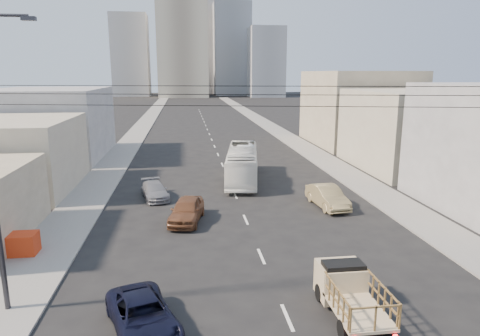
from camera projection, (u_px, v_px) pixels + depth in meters
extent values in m
cube|color=gray|center=(144.00, 125.00, 81.77)|extent=(3.50, 180.00, 0.12)
cube|color=gray|center=(264.00, 123.00, 84.72)|extent=(3.50, 180.00, 0.12)
cube|color=silver|center=(287.00, 317.00, 17.44)|extent=(0.15, 2.00, 0.01)
cube|color=silver|center=(261.00, 256.00, 23.24)|extent=(0.15, 2.00, 0.01)
cube|color=silver|center=(246.00, 220.00, 29.05)|extent=(0.15, 2.00, 0.01)
cube|color=silver|center=(235.00, 195.00, 34.86)|extent=(0.15, 2.00, 0.01)
cube|color=silver|center=(228.00, 178.00, 40.67)|extent=(0.15, 2.00, 0.01)
cube|color=silver|center=(222.00, 165.00, 46.48)|extent=(0.15, 2.00, 0.01)
cube|color=silver|center=(218.00, 154.00, 52.28)|extent=(0.15, 2.00, 0.01)
cube|color=silver|center=(215.00, 146.00, 58.09)|extent=(0.15, 2.00, 0.01)
cube|color=silver|center=(212.00, 140.00, 63.90)|extent=(0.15, 2.00, 0.01)
cube|color=silver|center=(209.00, 134.00, 69.71)|extent=(0.15, 2.00, 0.01)
cube|color=silver|center=(207.00, 129.00, 75.52)|extent=(0.15, 2.00, 0.01)
cube|color=silver|center=(206.00, 125.00, 81.32)|extent=(0.15, 2.00, 0.01)
cube|color=silver|center=(204.00, 122.00, 87.13)|extent=(0.15, 2.00, 0.01)
cube|color=silver|center=(203.00, 119.00, 92.94)|extent=(0.15, 2.00, 0.01)
cube|color=silver|center=(202.00, 116.00, 98.75)|extent=(0.15, 2.00, 0.01)
cube|color=silver|center=(201.00, 114.00, 104.56)|extent=(0.15, 2.00, 0.01)
cube|color=silver|center=(200.00, 112.00, 110.36)|extent=(0.15, 2.00, 0.01)
cube|color=silver|center=(199.00, 110.00, 116.17)|extent=(0.15, 2.00, 0.01)
cube|color=#CCB288|center=(358.00, 311.00, 16.65)|extent=(1.90, 3.00, 0.12)
cube|color=#CCB288|center=(340.00, 281.00, 18.53)|extent=(1.90, 1.60, 1.50)
cube|color=black|center=(343.00, 270.00, 18.16)|extent=(1.70, 0.90, 0.70)
cube|color=#FF0C0C|center=(395.00, 336.00, 15.28)|extent=(0.15, 0.05, 0.12)
cylinder|color=black|center=(320.00, 293.00, 18.65)|extent=(0.25, 0.76, 0.76)
cylinder|color=black|center=(357.00, 290.00, 18.86)|extent=(0.25, 0.76, 0.76)
cylinder|color=black|center=(343.00, 330.00, 15.94)|extent=(0.25, 0.76, 0.76)
cylinder|color=black|center=(387.00, 327.00, 16.15)|extent=(0.25, 0.76, 0.76)
imported|color=black|center=(143.00, 316.00, 16.33)|extent=(3.61, 5.22, 1.33)
imported|color=white|center=(242.00, 164.00, 39.44)|extent=(4.35, 11.53, 3.14)
imported|color=brown|center=(187.00, 210.00, 28.52)|extent=(2.81, 5.00, 1.60)
imported|color=#948156|center=(327.00, 197.00, 31.69)|extent=(2.16, 4.95, 1.58)
imported|color=gray|center=(155.00, 191.00, 33.90)|extent=(2.72, 4.66, 1.27)
cube|color=#2D2D33|center=(29.00, 18.00, 15.64)|extent=(0.50, 0.25, 0.15)
cylinder|color=black|center=(297.00, 86.00, 14.93)|extent=(23.01, 5.02, 0.02)
cylinder|color=black|center=(297.00, 95.00, 15.00)|extent=(23.01, 5.02, 0.02)
cylinder|color=black|center=(296.00, 106.00, 15.08)|extent=(23.01, 5.02, 0.02)
cube|color=red|center=(21.00, 250.00, 23.27)|extent=(1.80, 1.20, 0.38)
cube|color=red|center=(20.00, 244.00, 23.18)|extent=(1.80, 1.20, 0.38)
cube|color=red|center=(19.00, 237.00, 23.10)|extent=(1.80, 1.20, 0.38)
cube|color=#A79C87|center=(413.00, 130.00, 44.18)|extent=(11.00, 14.00, 8.00)
cube|color=tan|center=(357.00, 108.00, 59.52)|extent=(12.00, 16.00, 10.00)
cube|color=#A79C87|center=(4.00, 156.00, 35.70)|extent=(11.00, 12.00, 6.00)
cube|color=gray|center=(51.00, 123.00, 49.94)|extent=(12.00, 16.00, 8.00)
cube|color=gray|center=(182.00, 22.00, 173.04)|extent=(20.00, 20.00, 60.00)
cube|color=#94989C|center=(232.00, 50.00, 192.49)|extent=(16.00, 16.00, 40.00)
cube|color=#94989C|center=(131.00, 56.00, 182.78)|extent=(15.00, 15.00, 34.00)
cube|color=gray|center=(203.00, 47.00, 205.07)|extent=(18.00, 18.00, 44.00)
cube|color=#94989C|center=(266.00, 62.00, 175.94)|extent=(14.00, 14.00, 28.00)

